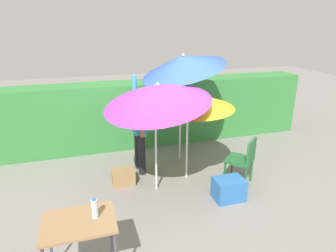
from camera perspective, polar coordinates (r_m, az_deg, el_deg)
The scene contains 11 objects.
ground_plane at distance 5.46m, azimuth 0.94°, elevation -11.97°, with size 24.00×24.00×0.00m, color gray.
hedge_row at distance 7.14m, azimuth -4.57°, elevation 2.49°, with size 8.00×0.70×1.52m, color #38843D.
umbrella_rainbow at distance 5.92m, azimuth 2.69°, elevation 11.87°, with size 1.74×1.71×2.47m.
umbrella_orange at distance 5.27m, azimuth 3.85°, elevation 5.16°, with size 1.66×1.66×1.74m.
umbrella_yellow at distance 4.77m, azimuth -2.22°, elevation 5.99°, with size 1.81×1.78×2.11m.
person_vendor at distance 5.71m, azimuth -5.57°, elevation -0.15°, with size 0.24×0.55×1.88m.
chair_plastic at distance 5.55m, azimuth 14.24°, elevation -6.05°, with size 0.62×0.62×0.89m.
cooler_box at distance 5.21m, azimuth 11.54°, elevation -11.73°, with size 0.50×0.36×0.37m, color #2D6BB7.
crate_cardboard at distance 5.60m, azimuth -8.56°, elevation -9.54°, with size 0.41×0.28×0.30m, color #9E7A4C.
folding_table at distance 3.62m, azimuth -16.63°, elevation -18.33°, with size 0.80×0.60×0.79m.
bottle_water at distance 3.50m, azimuth -13.87°, elevation -15.09°, with size 0.07×0.07×0.24m.
Camera 1 is at (-1.44, -4.42, 2.87)m, focal length 31.84 mm.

